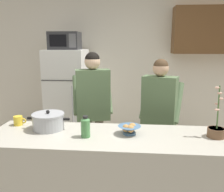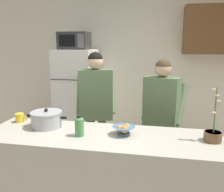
# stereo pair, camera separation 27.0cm
# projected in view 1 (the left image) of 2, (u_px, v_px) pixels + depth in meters

# --- Properties ---
(back_wall_unit) EXTENTS (6.00, 0.48, 2.60)m
(back_wall_unit) POSITION_uv_depth(u_px,v_px,m) (135.00, 63.00, 4.29)
(back_wall_unit) COLOR silver
(back_wall_unit) RESTS_ON ground
(kitchen_island) EXTENTS (2.20, 0.68, 0.92)m
(kitchen_island) POSITION_uv_depth(u_px,v_px,m) (107.00, 181.00, 2.32)
(kitchen_island) COLOR #BCB7A8
(kitchen_island) RESTS_ON ground
(refrigerator) EXTENTS (0.64, 0.68, 1.65)m
(refrigerator) POSITION_uv_depth(u_px,v_px,m) (68.00, 99.00, 4.12)
(refrigerator) COLOR white
(refrigerator) RESTS_ON ground
(microwave) EXTENTS (0.48, 0.37, 0.28)m
(microwave) POSITION_uv_depth(u_px,v_px,m) (65.00, 41.00, 3.89)
(microwave) COLOR #2D2D30
(microwave) RESTS_ON refrigerator
(person_near_pot) EXTENTS (0.57, 0.51, 1.64)m
(person_near_pot) POSITION_uv_depth(u_px,v_px,m) (93.00, 102.00, 3.06)
(person_near_pot) COLOR #726656
(person_near_pot) RESTS_ON ground
(person_by_sink) EXTENTS (0.57, 0.52, 1.57)m
(person_by_sink) POSITION_uv_depth(u_px,v_px,m) (159.00, 109.00, 2.91)
(person_by_sink) COLOR black
(person_by_sink) RESTS_ON ground
(cooking_pot) EXTENTS (0.42, 0.31, 0.19)m
(cooking_pot) POSITION_uv_depth(u_px,v_px,m) (48.00, 121.00, 2.37)
(cooking_pot) COLOR #ADAFB5
(cooking_pot) RESTS_ON kitchen_island
(coffee_mug) EXTENTS (0.13, 0.09, 0.10)m
(coffee_mug) POSITION_uv_depth(u_px,v_px,m) (18.00, 121.00, 2.49)
(coffee_mug) COLOR yellow
(coffee_mug) RESTS_ON kitchen_island
(bread_bowl) EXTENTS (0.21, 0.21, 0.10)m
(bread_bowl) POSITION_uv_depth(u_px,v_px,m) (129.00, 129.00, 2.24)
(bread_bowl) COLOR #4C7299
(bread_bowl) RESTS_ON kitchen_island
(bottle_near_edge) EXTENTS (0.08, 0.08, 0.20)m
(bottle_near_edge) POSITION_uv_depth(u_px,v_px,m) (86.00, 127.00, 2.16)
(bottle_near_edge) COLOR #4C8C4C
(bottle_near_edge) RESTS_ON kitchen_island
(potted_orchid) EXTENTS (0.15, 0.15, 0.47)m
(potted_orchid) POSITION_uv_depth(u_px,v_px,m) (216.00, 130.00, 2.16)
(potted_orchid) COLOR brown
(potted_orchid) RESTS_ON kitchen_island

